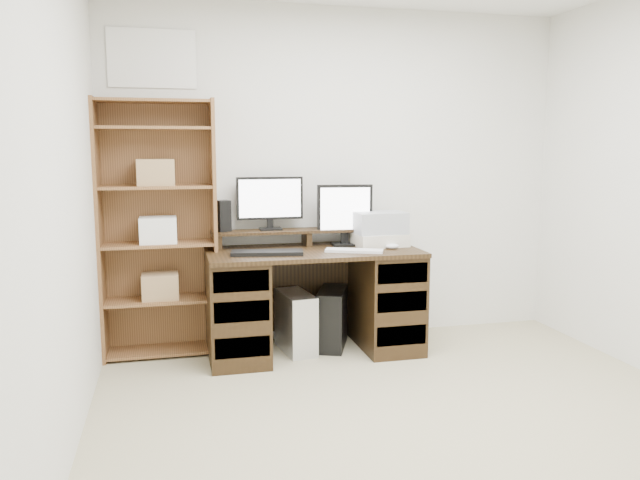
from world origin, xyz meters
name	(u,v)px	position (x,y,z in m)	size (l,w,h in m)	color
room	(454,196)	(0.00, 0.00, 1.25)	(3.54, 4.04, 2.54)	tan
desk	(313,299)	(-0.29, 1.64, 0.39)	(1.50, 0.70, 0.75)	black
riser_shelf	(307,233)	(-0.29, 1.85, 0.84)	(1.40, 0.22, 0.12)	black
monitor_wide	(270,200)	(-0.55, 1.89, 1.09)	(0.49, 0.12, 0.39)	black
monitor_small	(345,212)	(-0.01, 1.79, 0.99)	(0.41, 0.17, 0.45)	black
speaker	(223,216)	(-0.89, 1.88, 0.98)	(0.09, 0.09, 0.22)	black
keyboard_black	(267,253)	(-0.64, 1.51, 0.76)	(0.48, 0.16, 0.03)	black
keyboard_white	(354,251)	(-0.03, 1.48, 0.76)	(0.40, 0.12, 0.02)	silver
mouse	(392,246)	(0.27, 1.54, 0.77)	(0.10, 0.06, 0.04)	silver
printer	(379,239)	(0.23, 1.70, 0.80)	(0.37, 0.28, 0.09)	beige
basket	(379,223)	(0.23, 1.70, 0.92)	(0.37, 0.26, 0.16)	#9EA2A9
tower_silver	(296,322)	(-0.41, 1.68, 0.22)	(0.19, 0.43, 0.43)	silver
tower_black	(332,318)	(-0.12, 1.72, 0.22)	(0.33, 0.47, 0.43)	black
bookshelf	(158,227)	(-1.35, 1.86, 0.92)	(0.80, 0.30, 1.80)	brown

